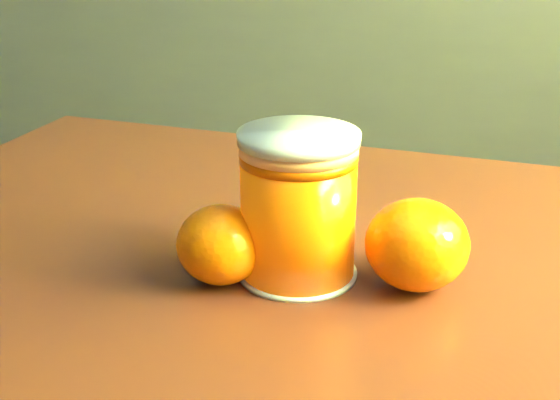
# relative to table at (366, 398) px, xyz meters

# --- Properties ---
(kitchen_counter) EXTENTS (3.15, 0.60, 0.90)m
(kitchen_counter) POSITION_rel_table_xyz_m (-0.88, 1.44, -0.14)
(kitchen_counter) COLOR #444449
(kitchen_counter) RESTS_ON ground
(table) EXTENTS (0.97, 0.73, 0.68)m
(table) POSITION_rel_table_xyz_m (0.00, 0.00, 0.00)
(table) COLOR #592616
(table) RESTS_ON ground
(juice_glass) EXTENTS (0.08, 0.08, 0.10)m
(juice_glass) POSITION_rel_table_xyz_m (-0.05, 0.02, 0.14)
(juice_glass) COLOR #FF6005
(juice_glass) RESTS_ON table
(orange_front) EXTENTS (0.07, 0.07, 0.06)m
(orange_front) POSITION_rel_table_xyz_m (-0.10, -0.00, 0.11)
(orange_front) COLOR #FF6A05
(orange_front) RESTS_ON table
(orange_back) EXTENTS (0.09, 0.09, 0.06)m
(orange_back) POSITION_rel_table_xyz_m (0.03, 0.02, 0.12)
(orange_back) COLOR #FF6A05
(orange_back) RESTS_ON table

